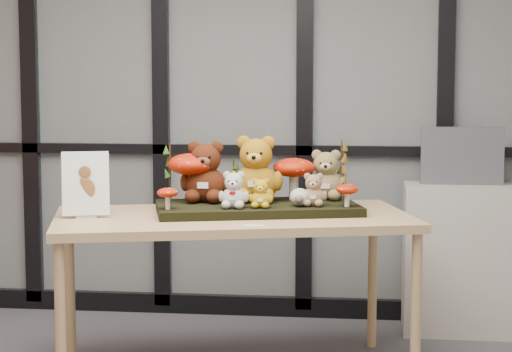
# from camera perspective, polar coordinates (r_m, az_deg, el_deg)

# --- Properties ---
(room_shell) EXTENTS (5.00, 5.00, 5.00)m
(room_shell) POSITION_cam_1_polar(r_m,az_deg,el_deg) (3.33, -7.71, 9.03)
(room_shell) COLOR beige
(room_shell) RESTS_ON floor
(glass_partition) EXTENTS (4.90, 0.06, 2.78)m
(glass_partition) POSITION_cam_1_polar(r_m,az_deg,el_deg) (5.76, -1.48, 5.28)
(glass_partition) COLOR #2D383F
(glass_partition) RESTS_ON floor
(display_table) EXTENTS (1.92, 1.30, 0.82)m
(display_table) POSITION_cam_1_polar(r_m,az_deg,el_deg) (4.62, -1.42, -3.19)
(display_table) COLOR tan
(display_table) RESTS_ON floor
(diorama_tray) EXTENTS (1.10, 0.75, 0.04)m
(diorama_tray) POSITION_cam_1_polar(r_m,az_deg,el_deg) (4.69, 0.08, -1.98)
(diorama_tray) COLOR black
(diorama_tray) RESTS_ON display_table
(bear_pooh_yellow) EXTENTS (0.34, 0.32, 0.37)m
(bear_pooh_yellow) POSITION_cam_1_polar(r_m,az_deg,el_deg) (4.76, -0.00, 0.66)
(bear_pooh_yellow) COLOR #A46E12
(bear_pooh_yellow) RESTS_ON diorama_tray
(bear_brown_medium) EXTENTS (0.32, 0.30, 0.34)m
(bear_brown_medium) POSITION_cam_1_polar(r_m,az_deg,el_deg) (4.75, -3.11, 0.48)
(bear_brown_medium) COLOR #42190A
(bear_brown_medium) RESTS_ON diorama_tray
(bear_tan_back) EXTENTS (0.26, 0.25, 0.29)m
(bear_tan_back) POSITION_cam_1_polar(r_m,az_deg,el_deg) (4.85, 4.33, 0.24)
(bear_tan_back) COLOR olive
(bear_tan_back) RESTS_ON diorama_tray
(bear_small_yellow) EXTENTS (0.15, 0.14, 0.16)m
(bear_small_yellow) POSITION_cam_1_polar(r_m,az_deg,el_deg) (4.54, 0.31, -0.96)
(bear_small_yellow) COLOR gold
(bear_small_yellow) RESTS_ON diorama_tray
(bear_white_bow) EXTENTS (0.18, 0.17, 0.20)m
(bear_white_bow) POSITION_cam_1_polar(r_m,az_deg,el_deg) (4.53, -1.37, -0.73)
(bear_white_bow) COLOR silver
(bear_white_bow) RESTS_ON diorama_tray
(bear_beige_small) EXTENTS (0.17, 0.16, 0.18)m
(bear_beige_small) POSITION_cam_1_polar(r_m,az_deg,el_deg) (4.60, 3.56, -0.73)
(bear_beige_small) COLOR #977851
(bear_beige_small) RESTS_ON diorama_tray
(plush_cream_hedgehog) EXTENTS (0.09, 0.09, 0.10)m
(plush_cream_hedgehog) POSITION_cam_1_polar(r_m,az_deg,el_deg) (4.60, 2.70, -1.25)
(plush_cream_hedgehog) COLOR beige
(plush_cream_hedgehog) RESTS_ON diorama_tray
(mushroom_back_left) EXTENTS (0.25, 0.25, 0.27)m
(mushroom_back_left) POSITION_cam_1_polar(r_m,az_deg,el_deg) (4.77, -3.97, 0.07)
(mushroom_back_left) COLOR #A81905
(mushroom_back_left) RESTS_ON diorama_tray
(mushroom_back_right) EXTENTS (0.22, 0.22, 0.24)m
(mushroom_back_right) POSITION_cam_1_polar(r_m,az_deg,el_deg) (4.81, 2.35, -0.05)
(mushroom_back_right) COLOR #A81905
(mushroom_back_right) RESTS_ON diorama_tray
(mushroom_front_left) EXTENTS (0.10, 0.10, 0.12)m
(mushroom_front_left) POSITION_cam_1_polar(r_m,az_deg,el_deg) (4.51, -5.46, -1.32)
(mushroom_front_left) COLOR #A81905
(mushroom_front_left) RESTS_ON diorama_tray
(mushroom_front_right) EXTENTS (0.11, 0.11, 0.12)m
(mushroom_front_right) POSITION_cam_1_polar(r_m,az_deg,el_deg) (4.59, 5.63, -1.12)
(mushroom_front_right) COLOR #A81905
(mushroom_front_right) RESTS_ON diorama_tray
(sprig_green_far_left) EXTENTS (0.05, 0.05, 0.30)m
(sprig_green_far_left) POSITION_cam_1_polar(r_m,az_deg,el_deg) (4.75, -5.31, 0.20)
(sprig_green_far_left) COLOR #11350C
(sprig_green_far_left) RESTS_ON diorama_tray
(sprig_green_mid_left) EXTENTS (0.05, 0.05, 0.28)m
(sprig_green_mid_left) POSITION_cam_1_polar(r_m,az_deg,el_deg) (4.82, -3.46, 0.17)
(sprig_green_mid_left) COLOR #11350C
(sprig_green_mid_left) RESTS_ON diorama_tray
(sprig_dry_far_right) EXTENTS (0.05, 0.05, 0.31)m
(sprig_dry_far_right) POSITION_cam_1_polar(r_m,az_deg,el_deg) (4.86, 5.27, 0.40)
(sprig_dry_far_right) COLOR brown
(sprig_dry_far_right) RESTS_ON diorama_tray
(sprig_dry_mid_right) EXTENTS (0.05, 0.05, 0.26)m
(sprig_dry_mid_right) POSITION_cam_1_polar(r_m,az_deg,el_deg) (4.73, 5.39, -0.08)
(sprig_dry_mid_right) COLOR brown
(sprig_dry_mid_right) RESTS_ON diorama_tray
(sprig_green_centre) EXTENTS (0.05, 0.05, 0.20)m
(sprig_green_centre) POSITION_cam_1_polar(r_m,az_deg,el_deg) (4.85, -1.39, -0.23)
(sprig_green_centre) COLOR #11350C
(sprig_green_centre) RESTS_ON diorama_tray
(sign_holder) EXTENTS (0.24, 0.14, 0.32)m
(sign_holder) POSITION_cam_1_polar(r_m,az_deg,el_deg) (4.58, -10.45, -0.64)
(sign_holder) COLOR silver
(sign_holder) RESTS_ON display_table
(label_card) EXTENTS (0.10, 0.03, 0.00)m
(label_card) POSITION_cam_1_polar(r_m,az_deg,el_deg) (4.27, -0.14, -3.07)
(label_card) COLOR white
(label_card) RESTS_ON display_table
(cabinet) EXTENTS (0.66, 0.38, 0.88)m
(cabinet) POSITION_cam_1_polar(r_m,az_deg,el_deg) (5.60, 12.44, -4.99)
(cabinet) COLOR #ACA69A
(cabinet) RESTS_ON floor
(monitor) EXTENTS (0.48, 0.05, 0.34)m
(monitor) POSITION_cam_1_polar(r_m,az_deg,el_deg) (5.53, 12.56, 1.22)
(monitor) COLOR #515459
(monitor) RESTS_ON cabinet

